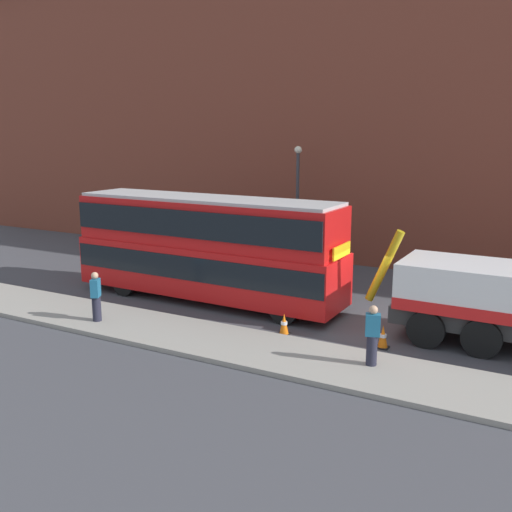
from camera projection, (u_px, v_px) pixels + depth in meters
The scene contains 9 objects.
ground_plane at pixel (370, 323), 19.74m from camera, with size 120.00×120.00×0.00m, color #424247.
near_kerb at pixel (325, 363), 16.11m from camera, with size 60.00×2.80×0.15m, color gray.
building_facade at pixel (438, 96), 25.68m from camera, with size 60.00×1.50×16.00m.
double_decker_bus at pixel (206, 244), 21.98m from camera, with size 11.09×2.76×4.06m.
pedestrian_onlooker at pixel (96, 297), 19.36m from camera, with size 0.42×0.47×1.71m.
pedestrian_bystander at pixel (372, 336), 15.65m from camera, with size 0.46×0.38×1.71m.
traffic_cone_near_bus at pixel (284, 325), 18.55m from camera, with size 0.36×0.36×0.72m.
traffic_cone_midway at pixel (383, 337), 17.40m from camera, with size 0.36×0.36×0.72m.
street_lamp at pixel (297, 196), 27.48m from camera, with size 0.36×0.36×5.83m.
Camera 1 is at (5.45, -18.42, 6.44)m, focal length 40.11 mm.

